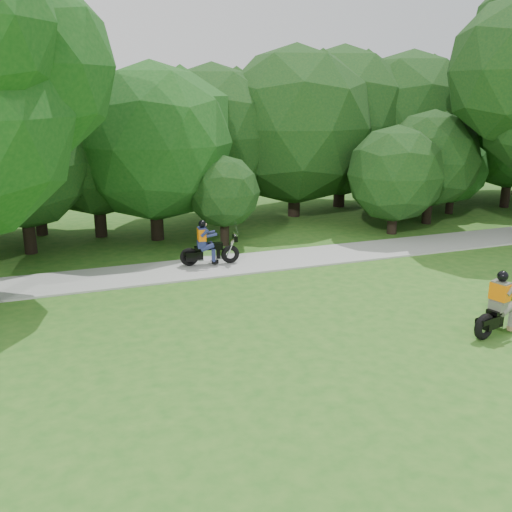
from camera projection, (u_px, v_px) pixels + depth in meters
ground at (460, 352)px, 12.67m from camera, size 100.00×100.00×0.00m
walkway at (307, 257)px, 19.88m from camera, size 60.00×2.20×0.06m
tree_line at (275, 136)px, 25.19m from camera, size 40.10×11.56×7.77m
chopper_motorcycle at (502, 310)px, 13.54m from camera, size 2.20×0.94×1.59m
touring_motorcycle at (206, 249)px, 18.73m from camera, size 1.99×0.73×1.52m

